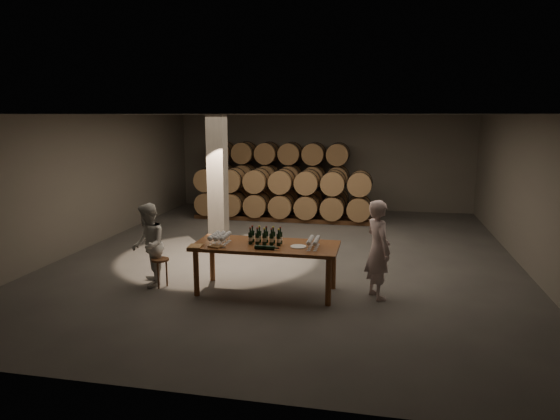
% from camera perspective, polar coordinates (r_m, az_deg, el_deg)
% --- Properties ---
extents(room, '(12.00, 12.00, 12.00)m').
position_cam_1_polar(room, '(11.90, -7.13, 3.06)').
color(room, '#4A4845').
rests_on(room, ground).
extents(tasting_table, '(2.60, 1.10, 0.90)m').
position_cam_1_polar(tasting_table, '(9.02, -1.61, -4.57)').
color(tasting_table, brown).
rests_on(tasting_table, ground).
extents(barrel_stack_back, '(4.70, 0.95, 2.31)m').
position_cam_1_polar(barrel_stack_back, '(16.63, -0.11, 3.93)').
color(barrel_stack_back, '#53311C').
rests_on(barrel_stack_back, ground).
extents(barrel_stack_front, '(5.48, 0.95, 1.57)m').
position_cam_1_polar(barrel_stack_front, '(15.25, 0.27, 1.89)').
color(barrel_stack_front, '#53311C').
rests_on(barrel_stack_front, ground).
extents(bottle_cluster, '(0.60, 0.23, 0.31)m').
position_cam_1_polar(bottle_cluster, '(9.00, -1.68, -3.19)').
color(bottle_cluster, black).
rests_on(bottle_cluster, tasting_table).
extents(lying_bottles, '(0.44, 0.07, 0.07)m').
position_cam_1_polar(lying_bottles, '(8.64, -1.70, -4.30)').
color(lying_bottles, black).
rests_on(lying_bottles, tasting_table).
extents(glass_cluster_left, '(0.31, 0.53, 0.19)m').
position_cam_1_polar(glass_cluster_left, '(9.07, -6.90, -3.00)').
color(glass_cluster_left, silver).
rests_on(glass_cluster_left, tasting_table).
extents(glass_cluster_right, '(0.19, 0.52, 0.17)m').
position_cam_1_polar(glass_cluster_right, '(8.77, 3.84, -3.50)').
color(glass_cluster_right, silver).
rests_on(glass_cluster_right, tasting_table).
extents(plate, '(0.28, 0.28, 0.02)m').
position_cam_1_polar(plate, '(8.81, 2.11, -4.20)').
color(plate, white).
rests_on(plate, tasting_table).
extents(notebook_near, '(0.27, 0.24, 0.03)m').
position_cam_1_polar(notebook_near, '(8.87, -7.37, -4.13)').
color(notebook_near, '#996837').
rests_on(notebook_near, tasting_table).
extents(notebook_corner, '(0.26, 0.31, 0.02)m').
position_cam_1_polar(notebook_corner, '(8.93, -9.66, -4.11)').
color(notebook_corner, '#996837').
rests_on(notebook_corner, tasting_table).
extents(pen, '(0.13, 0.05, 0.01)m').
position_cam_1_polar(pen, '(8.79, -6.61, -4.31)').
color(pen, black).
rests_on(pen, tasting_table).
extents(stool, '(0.33, 0.33, 0.55)m').
position_cam_1_polar(stool, '(9.65, -13.52, -6.00)').
color(stool, '#53311C').
rests_on(stool, ground).
extents(person_man, '(0.67, 0.76, 1.76)m').
position_cam_1_polar(person_man, '(8.90, 11.14, -4.44)').
color(person_man, beige).
rests_on(person_man, ground).
extents(person_woman, '(0.87, 0.95, 1.58)m').
position_cam_1_polar(person_woman, '(9.69, -14.82, -3.89)').
color(person_woman, silver).
rests_on(person_woman, ground).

